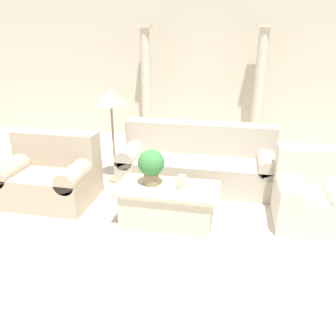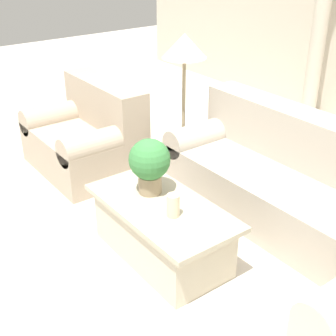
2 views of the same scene
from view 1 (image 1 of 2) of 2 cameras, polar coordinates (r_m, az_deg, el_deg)
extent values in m
plane|color=beige|center=(4.51, 0.30, -6.48)|extent=(16.00, 16.00, 0.00)
cube|color=beige|center=(7.14, 5.71, 17.54)|extent=(10.00, 0.06, 3.20)
cube|color=#ADA393|center=(5.03, 4.92, -0.60)|extent=(2.32, 0.90, 0.45)
cube|color=#ADA393|center=(5.15, 5.50, 5.33)|extent=(2.32, 0.31, 0.47)
cylinder|color=#ADA393|center=(5.15, -6.30, 2.84)|extent=(0.28, 0.90, 0.28)
cylinder|color=#ADA393|center=(4.94, 16.81, 1.13)|extent=(0.28, 0.90, 0.28)
cube|color=tan|center=(4.84, -19.91, -2.87)|extent=(1.22, 0.90, 0.45)
cube|color=tan|center=(4.91, -18.89, 3.37)|extent=(1.22, 0.31, 0.47)
cylinder|color=tan|center=(5.01, -24.88, 0.27)|extent=(0.28, 0.90, 0.28)
cylinder|color=tan|center=(4.52, -15.22, -0.62)|extent=(0.28, 0.90, 0.28)
cube|color=beige|center=(4.04, -0.09, -6.63)|extent=(1.09, 0.56, 0.43)
cube|color=#B3A98F|center=(3.93, -0.09, -3.61)|extent=(1.23, 0.64, 0.04)
cylinder|color=#937F60|center=(3.97, -2.90, -1.88)|extent=(0.18, 0.18, 0.15)
sphere|color=#387A3D|center=(3.89, -2.96, 0.94)|extent=(0.32, 0.32, 0.32)
cylinder|color=beige|center=(3.84, 2.36, -2.56)|extent=(0.09, 0.09, 0.17)
cylinder|color=gray|center=(5.32, -9.05, -1.94)|extent=(0.24, 0.24, 0.03)
cylinder|color=gray|center=(5.11, -9.46, 4.27)|extent=(0.04, 0.04, 1.18)
cone|color=beige|center=(4.94, -9.97, 12.06)|extent=(0.43, 0.43, 0.23)
cylinder|color=beige|center=(7.00, -3.85, 13.77)|extent=(0.19, 0.19, 2.29)
cube|color=beige|center=(6.93, -4.12, 23.44)|extent=(0.27, 0.27, 0.06)
cylinder|color=beige|center=(6.76, 15.45, 12.74)|extent=(0.19, 0.19, 2.29)
cube|color=beige|center=(6.68, 16.55, 22.71)|extent=(0.27, 0.27, 0.06)
cube|color=beige|center=(4.40, 23.34, -6.06)|extent=(0.83, 0.86, 0.44)
cube|color=beige|center=(4.48, 23.56, 0.59)|extent=(0.83, 0.30, 0.44)
cylinder|color=beige|center=(4.25, 20.20, -3.13)|extent=(0.28, 0.86, 0.28)
cylinder|color=beige|center=(4.37, 27.28, -3.60)|extent=(0.28, 0.86, 0.28)
camera|label=2|loc=(2.41, 59.60, 15.52)|focal=50.00mm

